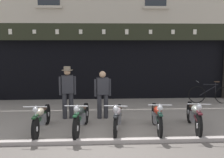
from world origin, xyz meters
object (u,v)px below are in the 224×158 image
Objects in this scene: motorcycle_right at (194,115)px; leaning_bicycle at (210,94)px; motorcycle_center at (118,117)px; shopkeeper_center at (103,92)px; advert_board_near at (155,59)px; motorcycle_left at (41,118)px; motorcycle_center_right at (157,116)px; motorcycle_center_left at (81,117)px; advert_board_far at (175,60)px; salesman_left at (68,90)px.

motorcycle_right is 1.15× the size of leaning_bicycle.
shopkeeper_center reaches higher than motorcycle_center.
motorcycle_center is at bearing -114.31° from advert_board_near.
motorcycle_left is 4.42m from motorcycle_right.
motorcycle_center_left is at bearing 3.95° from motorcycle_center_right.
motorcycle_left is 1.14× the size of leaning_bicycle.
motorcycle_right is 4.63m from advert_board_far.
motorcycle_right is 4.61m from advert_board_near.
leaning_bicycle is at bearing -132.51° from motorcycle_center.
motorcycle_center is 0.95× the size of motorcycle_right.
leaning_bicycle is at bearing -110.49° from motorcycle_right.
shopkeeper_center is (1.16, -0.05, -0.09)m from salesman_left.
advert_board_far reaches higher than motorcycle_right.
motorcycle_center_right is 4.73m from advert_board_near.
motorcycle_center is 1.12× the size of salesman_left.
advert_board_far is (5.07, 4.36, 1.28)m from motorcycle_left.
shopkeeper_center is (-1.54, 1.36, 0.46)m from motorcycle_center_right.
shopkeeper_center is at bearing -142.83° from motorcycle_left.
motorcycle_center_left is (1.13, -0.06, 0.01)m from motorcycle_left.
motorcycle_center_right is at bearing 146.64° from leaning_bicycle.
leaning_bicycle is (4.12, 3.28, -0.03)m from motorcycle_center.
advert_board_far is (0.91, -0.00, -0.05)m from advert_board_near.
motorcycle_center_left is 2.16× the size of advert_board_far.
leaning_bicycle is at bearing -126.60° from motorcycle_center_right.
shopkeeper_center is at bearing -108.19° from motorcycle_center_left.
motorcycle_center is 2.14m from salesman_left.
motorcycle_center is 1.23× the size of shopkeeper_center.
motorcycle_center_left is 1.16× the size of leaning_bicycle.
motorcycle_center is at bearing 1.58° from motorcycle_center_right.
motorcycle_center_right is 1.12× the size of salesman_left.
motorcycle_center is 5.40m from advert_board_far.
motorcycle_left is 1.93× the size of advert_board_near.
motorcycle_left reaches higher than motorcycle_center.
leaning_bicycle reaches higher than motorcycle_center_left.
advert_board_near is at bearing -135.51° from shopkeeper_center.
advert_board_far is at bearing -137.58° from motorcycle_left.
advert_board_near is 0.59× the size of leaning_bicycle.
salesman_left is 1.82× the size of advert_board_far.
shopkeeper_center is 4.59m from advert_board_far.
shopkeeper_center is at bearing 168.28° from salesman_left.
salesman_left is 1.17m from shopkeeper_center.
motorcycle_center_left is 1.96× the size of advert_board_near.
salesman_left reaches higher than motorcycle_center_left.
motorcycle_center_right is (1.13, -0.07, 0.02)m from motorcycle_center.
motorcycle_right is (2.24, -0.02, 0.02)m from motorcycle_center.
advert_board_far is at bearing -114.37° from motorcycle_center.
motorcycle_center_right is 2.05× the size of advert_board_far.
advert_board_near is (1.98, 4.39, 1.34)m from motorcycle_center.
motorcycle_center_left is 1.53m from shopkeeper_center.
shopkeeper_center is (-0.41, 1.29, 0.47)m from motorcycle_center.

